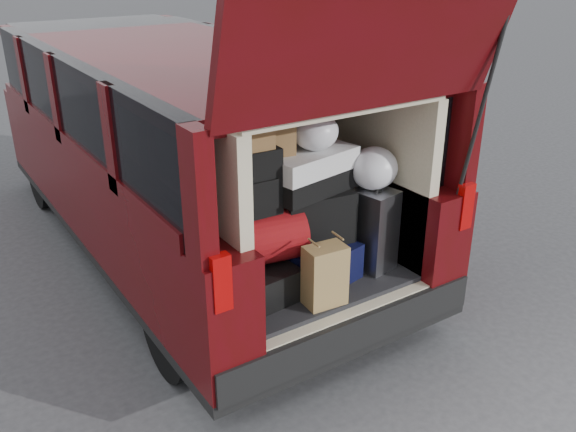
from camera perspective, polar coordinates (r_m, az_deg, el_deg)
name	(u,v)px	position (r m, az deg, el deg)	size (l,w,h in m)	color
ground	(319,359)	(4.16, 2.95, -13.21)	(80.00, 80.00, 0.00)	#353538
minivan	(191,155)	(5.18, -9.10, 5.64)	(1.90, 5.35, 2.77)	black
load_floor	(296,305)	(4.19, 0.78, -8.33)	(1.24, 1.05, 0.55)	black
black_hardshell	(255,278)	(3.75, -3.14, -5.84)	(0.37, 0.51, 0.20)	black
navy_hardshell	(309,258)	(3.94, 2.00, -3.96)	(0.44, 0.54, 0.24)	black
silver_roller	(367,227)	(4.03, 7.42, -1.02)	(0.23, 0.36, 0.54)	silver
kraft_bag	(325,276)	(3.60, 3.48, -5.58)	(0.24, 0.15, 0.38)	olive
red_duffel	(261,237)	(3.64, -2.57, -2.00)	(0.50, 0.33, 0.33)	maroon
black_soft_case	(314,217)	(3.83, 2.49, -0.06)	(0.46, 0.28, 0.33)	black
backpack	(255,182)	(3.47, -3.09, 3.19)	(0.28, 0.17, 0.40)	black
twotone_duffel	(309,172)	(3.72, 2.02, 4.18)	(0.59, 0.30, 0.26)	silver
grocery_sack_lower	(251,132)	(3.39, -3.46, 7.90)	(0.21, 0.17, 0.19)	brown
grocery_sack_upper	(275,137)	(3.59, -1.26, 7.39)	(0.20, 0.17, 0.20)	brown
plastic_bag_center	(315,132)	(3.67, 2.59, 7.90)	(0.28, 0.26, 0.23)	silver
plastic_bag_right	(374,168)	(3.89, 8.02, 4.46)	(0.31, 0.29, 0.27)	silver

